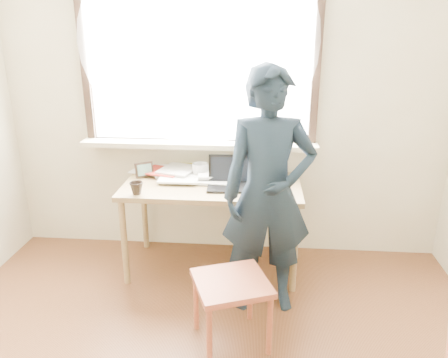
# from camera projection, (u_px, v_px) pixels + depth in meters

# --- Properties ---
(room_shell) EXTENTS (3.52, 4.02, 2.61)m
(room_shell) POSITION_uv_depth(u_px,v_px,m) (178.00, 78.00, 1.58)
(room_shell) COLOR beige
(room_shell) RESTS_ON ground
(desk) EXTENTS (1.31, 0.65, 0.70)m
(desk) POSITION_uv_depth(u_px,v_px,m) (212.00, 193.00, 3.26)
(desk) COLOR olive
(desk) RESTS_ON ground
(laptop) EXTENTS (0.32, 0.27, 0.21)m
(laptop) POSITION_uv_depth(u_px,v_px,m) (230.00, 179.00, 3.18)
(laptop) COLOR black
(laptop) RESTS_ON desk
(mug_white) EXTENTS (0.17, 0.17, 0.11)m
(mug_white) POSITION_uv_depth(u_px,v_px,m) (200.00, 170.00, 3.38)
(mug_white) COLOR white
(mug_white) RESTS_ON desk
(mug_dark) EXTENTS (0.10, 0.10, 0.09)m
(mug_dark) POSITION_uv_depth(u_px,v_px,m) (136.00, 188.00, 3.03)
(mug_dark) COLOR black
(mug_dark) RESTS_ON desk
(mouse) EXTENTS (0.09, 0.06, 0.03)m
(mouse) POSITION_uv_depth(u_px,v_px,m) (277.00, 188.00, 3.10)
(mouse) COLOR black
(mouse) RESTS_ON desk
(desk_clutter) EXTENTS (0.73, 0.50, 0.06)m
(desk_clutter) POSITION_uv_depth(u_px,v_px,m) (169.00, 171.00, 3.43)
(desk_clutter) COLOR gold
(desk_clutter) RESTS_ON desk
(book_a) EXTENTS (0.22, 0.29, 0.03)m
(book_a) POSITION_uv_depth(u_px,v_px,m) (158.00, 173.00, 3.44)
(book_a) COLOR white
(book_a) RESTS_ON desk
(book_b) EXTENTS (0.19, 0.26, 0.02)m
(book_b) POSITION_uv_depth(u_px,v_px,m) (258.00, 175.00, 3.40)
(book_b) COLOR white
(book_b) RESTS_ON desk
(picture_frame) EXTENTS (0.13, 0.09, 0.11)m
(picture_frame) POSITION_uv_depth(u_px,v_px,m) (144.00, 171.00, 3.35)
(picture_frame) COLOR black
(picture_frame) RESTS_ON desk
(work_chair) EXTENTS (0.53, 0.51, 0.42)m
(work_chair) POSITION_uv_depth(u_px,v_px,m) (231.00, 290.00, 2.54)
(work_chair) COLOR #9C4E33
(work_chair) RESTS_ON ground
(person) EXTENTS (0.63, 0.45, 1.61)m
(person) POSITION_uv_depth(u_px,v_px,m) (268.00, 194.00, 2.76)
(person) COLOR black
(person) RESTS_ON ground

